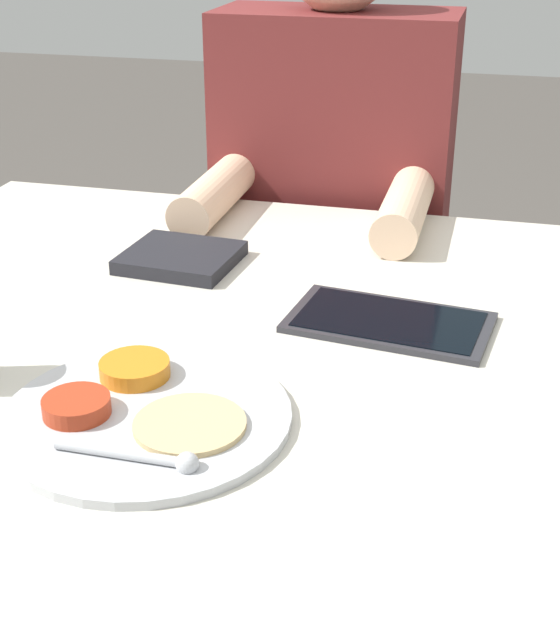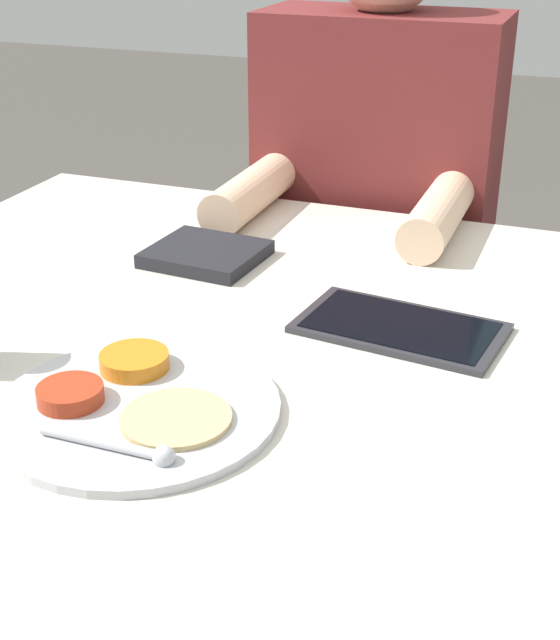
{
  "view_description": "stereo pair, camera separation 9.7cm",
  "coord_description": "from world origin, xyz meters",
  "px_view_note": "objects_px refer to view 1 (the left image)",
  "views": [
    {
      "loc": [
        0.22,
        -0.9,
        1.23
      ],
      "look_at": [
        0.01,
        -0.06,
        0.81
      ],
      "focal_mm": 50.0,
      "sensor_mm": 36.0,
      "label": 1
    },
    {
      "loc": [
        0.31,
        -0.87,
        1.23
      ],
      "look_at": [
        0.01,
        -0.06,
        0.81
      ],
      "focal_mm": 50.0,
      "sensor_mm": 36.0,
      "label": 2
    }
  ],
  "objects_px": {
    "tablet_device": "(389,322)",
    "person_diner": "(330,276)",
    "red_notebook": "(181,259)",
    "thali_tray": "(143,412)"
  },
  "relations": [
    {
      "from": "thali_tray",
      "to": "tablet_device",
      "type": "distance_m",
      "value": 0.35
    },
    {
      "from": "person_diner",
      "to": "tablet_device",
      "type": "bearing_deg",
      "value": -71.96
    },
    {
      "from": "tablet_device",
      "to": "red_notebook",
      "type": "bearing_deg",
      "value": 158.51
    },
    {
      "from": "thali_tray",
      "to": "tablet_device",
      "type": "height_order",
      "value": "thali_tray"
    },
    {
      "from": "tablet_device",
      "to": "person_diner",
      "type": "distance_m",
      "value": 0.61
    },
    {
      "from": "red_notebook",
      "to": "person_diner",
      "type": "bearing_deg",
      "value": 72.69
    },
    {
      "from": "thali_tray",
      "to": "person_diner",
      "type": "height_order",
      "value": "person_diner"
    },
    {
      "from": "red_notebook",
      "to": "person_diner",
      "type": "xyz_separation_m",
      "value": [
        0.13,
        0.43,
        -0.19
      ]
    },
    {
      "from": "thali_tray",
      "to": "person_diner",
      "type": "relative_size",
      "value": 0.24
    },
    {
      "from": "tablet_device",
      "to": "person_diner",
      "type": "xyz_separation_m",
      "value": [
        -0.18,
        0.56,
        -0.19
      ]
    }
  ]
}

